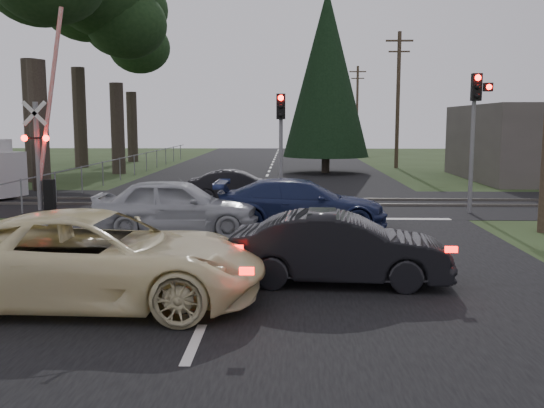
{
  "coord_description": "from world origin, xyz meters",
  "views": [
    {
      "loc": [
        1.35,
        -11.16,
        3.12
      ],
      "look_at": [
        0.94,
        2.18,
        1.3
      ],
      "focal_mm": 40.0,
      "sensor_mm": 36.0,
      "label": 1
    }
  ],
  "objects_px": {
    "silver_car": "(177,206)",
    "traffic_signal_center": "(281,130)",
    "cream_coupe": "(97,259)",
    "crossing_signal": "(44,152)",
    "utility_pole_mid": "(398,97)",
    "dark_car_far": "(237,186)",
    "blue_sedan": "(301,204)",
    "dark_hatchback": "(340,249)",
    "traffic_signal_right": "(476,116)",
    "utility_pole_far": "(357,107)"
  },
  "relations": [
    {
      "from": "silver_car",
      "to": "traffic_signal_center",
      "type": "bearing_deg",
      "value": -30.23
    },
    {
      "from": "cream_coupe",
      "to": "silver_car",
      "type": "height_order",
      "value": "cream_coupe"
    },
    {
      "from": "crossing_signal",
      "to": "utility_pole_mid",
      "type": "distance_m",
      "value": 25.78
    },
    {
      "from": "crossing_signal",
      "to": "dark_car_far",
      "type": "bearing_deg",
      "value": 19.97
    },
    {
      "from": "traffic_signal_center",
      "to": "blue_sedan",
      "type": "relative_size",
      "value": 0.82
    },
    {
      "from": "utility_pole_mid",
      "to": "dark_hatchback",
      "type": "xyz_separation_m",
      "value": [
        -6.19,
        -29.66,
        -4.04
      ]
    },
    {
      "from": "traffic_signal_right",
      "to": "dark_hatchback",
      "type": "bearing_deg",
      "value": -119.82
    },
    {
      "from": "utility_pole_far",
      "to": "cream_coupe",
      "type": "distance_m",
      "value": 57.25
    },
    {
      "from": "utility_pole_far",
      "to": "silver_car",
      "type": "height_order",
      "value": "utility_pole_far"
    },
    {
      "from": "traffic_signal_right",
      "to": "dark_car_far",
      "type": "relative_size",
      "value": 1.25
    },
    {
      "from": "crossing_signal",
      "to": "traffic_signal_center",
      "type": "relative_size",
      "value": 1.7
    },
    {
      "from": "dark_hatchback",
      "to": "blue_sedan",
      "type": "xyz_separation_m",
      "value": [
        -0.65,
        6.03,
        0.04
      ]
    },
    {
      "from": "traffic_signal_center",
      "to": "blue_sedan",
      "type": "distance_m",
      "value": 4.83
    },
    {
      "from": "cream_coupe",
      "to": "dark_car_far",
      "type": "distance_m",
      "value": 13.38
    },
    {
      "from": "traffic_signal_right",
      "to": "dark_hatchback",
      "type": "height_order",
      "value": "traffic_signal_right"
    },
    {
      "from": "utility_pole_far",
      "to": "cream_coupe",
      "type": "relative_size",
      "value": 1.56
    },
    {
      "from": "blue_sedan",
      "to": "traffic_signal_center",
      "type": "bearing_deg",
      "value": 8.98
    },
    {
      "from": "cream_coupe",
      "to": "dark_hatchback",
      "type": "relative_size",
      "value": 1.38
    },
    {
      "from": "traffic_signal_center",
      "to": "crossing_signal",
      "type": "bearing_deg",
      "value": -173.85
    },
    {
      "from": "utility_pole_mid",
      "to": "silver_car",
      "type": "xyz_separation_m",
      "value": [
        -10.32,
        -24.53,
        -3.95
      ]
    },
    {
      "from": "utility_pole_far",
      "to": "dark_hatchback",
      "type": "distance_m",
      "value": 55.16
    },
    {
      "from": "traffic_signal_center",
      "to": "utility_pole_far",
      "type": "relative_size",
      "value": 0.46
    },
    {
      "from": "cream_coupe",
      "to": "dark_car_far",
      "type": "bearing_deg",
      "value": -4.47
    },
    {
      "from": "silver_car",
      "to": "dark_car_far",
      "type": "xyz_separation_m",
      "value": [
        1.1,
        6.7,
        -0.16
      ]
    },
    {
      "from": "silver_car",
      "to": "blue_sedan",
      "type": "xyz_separation_m",
      "value": [
        3.48,
        0.9,
        -0.05
      ]
    },
    {
      "from": "silver_car",
      "to": "dark_car_far",
      "type": "distance_m",
      "value": 6.79
    },
    {
      "from": "cream_coupe",
      "to": "crossing_signal",
      "type": "bearing_deg",
      "value": 26.79
    },
    {
      "from": "traffic_signal_center",
      "to": "dark_hatchback",
      "type": "height_order",
      "value": "traffic_signal_center"
    },
    {
      "from": "crossing_signal",
      "to": "dark_car_far",
      "type": "relative_size",
      "value": 1.86
    },
    {
      "from": "traffic_signal_center",
      "to": "utility_pole_far",
      "type": "xyz_separation_m",
      "value": [
        7.5,
        44.32,
        1.92
      ]
    },
    {
      "from": "traffic_signal_right",
      "to": "utility_pole_mid",
      "type": "height_order",
      "value": "utility_pole_mid"
    },
    {
      "from": "traffic_signal_right",
      "to": "dark_hatchback",
      "type": "xyz_separation_m",
      "value": [
        -5.24,
        -9.14,
        -2.63
      ]
    },
    {
      "from": "dark_hatchback",
      "to": "blue_sedan",
      "type": "height_order",
      "value": "blue_sedan"
    },
    {
      "from": "cream_coupe",
      "to": "silver_car",
      "type": "bearing_deg",
      "value": -0.31
    },
    {
      "from": "utility_pole_far",
      "to": "dark_car_far",
      "type": "relative_size",
      "value": 2.4
    },
    {
      "from": "crossing_signal",
      "to": "traffic_signal_right",
      "type": "bearing_deg",
      "value": -1.21
    },
    {
      "from": "traffic_signal_right",
      "to": "cream_coupe",
      "type": "relative_size",
      "value": 0.81
    },
    {
      "from": "traffic_signal_right",
      "to": "silver_car",
      "type": "bearing_deg",
      "value": -156.84
    },
    {
      "from": "blue_sedan",
      "to": "crossing_signal",
      "type": "bearing_deg",
      "value": 69.3
    },
    {
      "from": "traffic_signal_center",
      "to": "silver_car",
      "type": "height_order",
      "value": "traffic_signal_center"
    },
    {
      "from": "silver_car",
      "to": "traffic_signal_right",
      "type": "bearing_deg",
      "value": -68.65
    },
    {
      "from": "utility_pole_far",
      "to": "silver_car",
      "type": "bearing_deg",
      "value": -101.77
    },
    {
      "from": "crossing_signal",
      "to": "dark_hatchback",
      "type": "xyz_separation_m",
      "value": [
        9.58,
        -9.45,
        -1.37
      ]
    },
    {
      "from": "silver_car",
      "to": "cream_coupe",
      "type": "bearing_deg",
      "value": 177.03
    },
    {
      "from": "traffic_signal_center",
      "to": "silver_car",
      "type": "relative_size",
      "value": 0.9
    },
    {
      "from": "traffic_signal_right",
      "to": "silver_car",
      "type": "distance_m",
      "value": 10.5
    },
    {
      "from": "traffic_signal_center",
      "to": "utility_pole_mid",
      "type": "height_order",
      "value": "utility_pole_mid"
    },
    {
      "from": "cream_coupe",
      "to": "utility_pole_far",
      "type": "bearing_deg",
      "value": -9.71
    },
    {
      "from": "utility_pole_mid",
      "to": "blue_sedan",
      "type": "bearing_deg",
      "value": -106.13
    },
    {
      "from": "silver_car",
      "to": "blue_sedan",
      "type": "relative_size",
      "value": 0.92
    }
  ]
}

